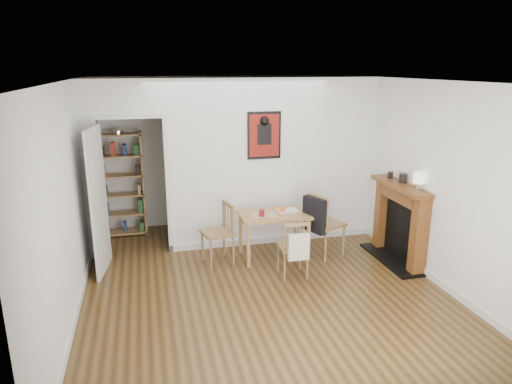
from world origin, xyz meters
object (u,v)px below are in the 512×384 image
object	(u,v)px
mantel_lamp	(419,179)
ceramic_jar_a	(403,178)
chair_front	(293,247)
dining_table	(274,219)
notebook	(288,210)
ceramic_jar_b	(390,175)
orange_fruit	(282,209)
bookshelf	(122,185)
fireplace	(400,220)
chair_right	(325,224)
red_glass	(262,213)
chair_left	(217,234)

from	to	relation	value
mantel_lamp	ceramic_jar_a	distance (m)	0.40
chair_front	dining_table	bearing A→B (deg)	96.94
ceramic_jar_a	mantel_lamp	bearing A→B (deg)	-91.41
notebook	ceramic_jar_b	xyz separation A→B (m)	(1.49, -0.28, 0.52)
orange_fruit	ceramic_jar_a	size ratio (longest dim) A/B	0.67
bookshelf	ceramic_jar_b	world-z (taller)	bookshelf
bookshelf	fireplace	world-z (taller)	bookshelf
chair_right	mantel_lamp	world-z (taller)	mantel_lamp
fireplace	mantel_lamp	bearing A→B (deg)	-88.03
chair_right	red_glass	xyz separation A→B (m)	(-0.96, 0.05, 0.22)
fireplace	red_glass	size ratio (longest dim) A/B	12.54
fireplace	ceramic_jar_a	size ratio (longest dim) A/B	9.33
chair_right	ceramic_jar_b	distance (m)	1.20
chair_left	notebook	xyz separation A→B (m)	(1.07, 0.07, 0.24)
chair_left	fireplace	size ratio (longest dim) A/B	0.71
mantel_lamp	ceramic_jar_a	size ratio (longest dim) A/B	1.78
chair_right	notebook	size ratio (longest dim) A/B	3.27
bookshelf	ceramic_jar_a	distance (m)	4.45
ceramic_jar_a	ceramic_jar_b	world-z (taller)	ceramic_jar_a
ceramic_jar_a	red_glass	bearing A→B (deg)	169.06
red_glass	chair_left	bearing A→B (deg)	172.08
ceramic_jar_b	mantel_lamp	bearing A→B (deg)	-86.93
bookshelf	fireplace	distance (m)	4.45
mantel_lamp	ceramic_jar_a	bearing A→B (deg)	88.59
fireplace	orange_fruit	distance (m)	1.72
fireplace	mantel_lamp	distance (m)	0.76
ceramic_jar_a	chair_front	bearing A→B (deg)	-173.22
orange_fruit	chair_right	bearing A→B (deg)	-16.55
chair_right	notebook	world-z (taller)	chair_right
bookshelf	ceramic_jar_a	bearing A→B (deg)	-26.88
notebook	ceramic_jar_b	size ratio (longest dim) A/B	3.01
mantel_lamp	chair_left	bearing A→B (deg)	161.67
chair_right	fireplace	distance (m)	1.08
orange_fruit	chair_front	bearing A→B (deg)	-94.76
chair_left	mantel_lamp	distance (m)	2.88
orange_fruit	chair_left	bearing A→B (deg)	-177.36
dining_table	chair_right	xyz separation A→B (m)	(0.76, -0.13, -0.09)
bookshelf	notebook	world-z (taller)	bookshelf
chair_right	mantel_lamp	distance (m)	1.48
dining_table	orange_fruit	size ratio (longest dim) A/B	11.20
chair_right	dining_table	bearing A→B (deg)	170.56
notebook	dining_table	bearing A→B (deg)	-159.87
chair_front	mantel_lamp	xyz separation A→B (m)	(1.68, -0.19, 0.89)
chair_front	fireplace	size ratio (longest dim) A/B	0.65
bookshelf	dining_table	bearing A→B (deg)	-35.34
chair_left	red_glass	world-z (taller)	chair_left
ceramic_jar_b	fireplace	bearing A→B (deg)	-85.87
chair_front	ceramic_jar_a	bearing A→B (deg)	6.78
chair_left	ceramic_jar_a	size ratio (longest dim) A/B	6.66
bookshelf	orange_fruit	size ratio (longest dim) A/B	19.43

